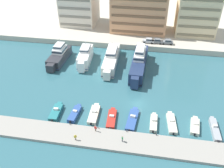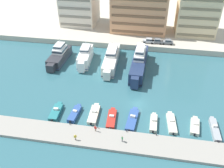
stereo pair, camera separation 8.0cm
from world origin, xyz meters
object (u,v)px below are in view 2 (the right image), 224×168
motorboat_cream_mid_right (171,123)px  car_grey_mid_left (168,42)px  car_silver_far_left (149,40)px  yacht_charcoal_far_left (59,56)px  yacht_navy_center_left (139,62)px  pedestrian_far_side (75,137)px  yacht_white_left (85,56)px  pedestrian_mid_deck (122,138)px  motorboat_cream_center_right (153,123)px  pedestrian_near_edge (95,128)px  motorboat_red_center_left (112,118)px  motorboat_grey_far_right (215,130)px  motorboat_blue_center (132,119)px  motorboat_blue_left (75,114)px  motorboat_teal_far_left (56,112)px  yacht_ivory_mid_left (111,58)px  motorboat_cream_mid_left (94,114)px  motorboat_cream_right (195,126)px  car_grey_left (157,41)px

motorboat_cream_mid_right → car_grey_mid_left: car_grey_mid_left is taller
car_silver_far_left → yacht_charcoal_far_left: bearing=-152.6°
yacht_navy_center_left → pedestrian_far_side: bearing=-108.4°
yacht_white_left → pedestrian_mid_deck: size_ratio=9.64×
motorboat_cream_center_right → car_silver_far_left: size_ratio=1.61×
motorboat_cream_mid_right → pedestrian_mid_deck: pedestrian_mid_deck is taller
car_silver_far_left → pedestrian_near_edge: car_silver_far_left is taller
motorboat_red_center_left → pedestrian_mid_deck: (3.60, -7.15, 1.18)m
yacht_white_left → motorboat_grey_far_right: bearing=-35.0°
motorboat_blue_center → motorboat_cream_center_right: size_ratio=1.31×
motorboat_red_center_left → car_silver_far_left: 41.78m
pedestrian_near_edge → pedestrian_mid_deck: 6.74m
yacht_white_left → yacht_navy_center_left: 18.22m
yacht_charcoal_far_left → motorboat_blue_center: (27.58, -25.39, -1.66)m
motorboat_blue_left → motorboat_cream_mid_right: bearing=2.0°
yacht_charcoal_far_left → yacht_white_left: size_ratio=1.08×
yacht_navy_center_left → motorboat_teal_far_left: (-18.66, -25.02, -2.11)m
yacht_ivory_mid_left → motorboat_blue_center: yacht_ivory_mid_left is taller
motorboat_cream_mid_left → motorboat_cream_right: motorboat_cream_mid_left is taller
motorboat_teal_far_left → motorboat_cream_mid_left: 9.59m
motorboat_cream_mid_left → motorboat_blue_center: bearing=-1.0°
motorboat_blue_left → pedestrian_far_side: (2.76, -8.46, 1.08)m
yacht_charcoal_far_left → yacht_navy_center_left: bearing=-2.4°
yacht_charcoal_far_left → car_grey_mid_left: 39.26m
motorboat_grey_far_right → pedestrian_near_edge: (-26.95, -5.29, 1.10)m
motorboat_cream_mid_right → yacht_charcoal_far_left: bearing=145.7°
motorboat_teal_far_left → pedestrian_near_edge: pedestrian_near_edge is taller
motorboat_cream_right → motorboat_red_center_left: bearing=-178.0°
pedestrian_mid_deck → motorboat_red_center_left: bearing=116.7°
car_grey_mid_left → pedestrian_mid_deck: car_grey_mid_left is taller
motorboat_teal_far_left → yacht_ivory_mid_left: bearing=71.1°
yacht_white_left → yacht_navy_center_left: (18.14, -1.69, 0.44)m
yacht_charcoal_far_left → motorboat_grey_far_right: yacht_charcoal_far_left is taller
motorboat_red_center_left → motorboat_cream_right: motorboat_cream_right is taller
car_silver_far_left → motorboat_cream_right: bearing=-72.1°
motorboat_blue_center → motorboat_cream_mid_right: bearing=1.4°
yacht_navy_center_left → motorboat_cream_mid_right: size_ratio=2.95×
motorboat_teal_far_left → car_grey_left: size_ratio=1.73×
pedestrian_near_edge → pedestrian_far_side: bearing=-138.2°
yacht_white_left → yacht_charcoal_far_left: bearing=-176.4°
motorboat_blue_left → pedestrian_near_edge: pedestrian_near_edge is taller
motorboat_cream_right → motorboat_blue_left: bearing=-178.7°
yacht_charcoal_far_left → yacht_navy_center_left: 27.10m
yacht_navy_center_left → car_silver_far_left: bearing=82.5°
pedestrian_far_side → yacht_ivory_mid_left: bearing=87.2°
motorboat_cream_right → car_silver_far_left: 42.61m
yacht_ivory_mid_left → yacht_white_left: bearing=-176.7°
pedestrian_mid_deck → motorboat_grey_far_right: bearing=19.7°
motorboat_red_center_left → motorboat_grey_far_right: motorboat_grey_far_right is taller
car_grey_left → pedestrian_near_edge: car_grey_left is taller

